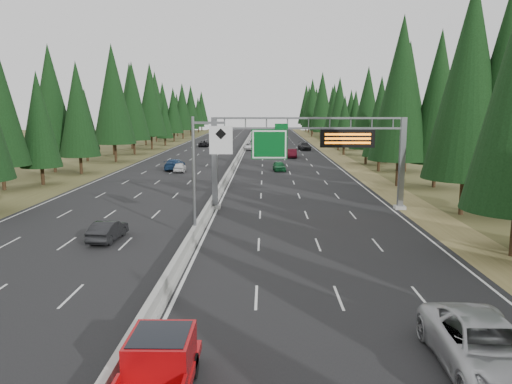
% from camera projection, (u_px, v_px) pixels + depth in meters
% --- Properties ---
extents(road, '(32.00, 260.00, 0.08)m').
position_uv_depth(road, '(239.00, 158.00, 87.40)').
color(road, black).
rests_on(road, ground).
extents(shoulder_right, '(3.60, 260.00, 0.06)m').
position_uv_depth(shoulder_right, '(340.00, 158.00, 87.09)').
color(shoulder_right, olive).
rests_on(shoulder_right, ground).
extents(shoulder_left, '(3.60, 260.00, 0.06)m').
position_uv_depth(shoulder_left, '(138.00, 158.00, 87.71)').
color(shoulder_left, '#454420').
rests_on(shoulder_left, ground).
extents(median_barrier, '(0.70, 260.00, 0.85)m').
position_uv_depth(median_barrier, '(239.00, 156.00, 87.34)').
color(median_barrier, '#9B9A95').
rests_on(median_barrier, road).
extents(sign_gantry, '(16.75, 0.98, 7.80)m').
position_uv_depth(sign_gantry, '(316.00, 149.00, 41.88)').
color(sign_gantry, slate).
rests_on(sign_gantry, road).
extents(hov_sign_pole, '(2.80, 0.50, 8.00)m').
position_uv_depth(hov_sign_pole, '(203.00, 169.00, 32.34)').
color(hov_sign_pole, slate).
rests_on(hov_sign_pole, road).
extents(tree_row_right, '(11.98, 244.76, 18.82)m').
position_uv_depth(tree_row_right, '(375.00, 104.00, 78.80)').
color(tree_row_right, black).
rests_on(tree_row_right, ground).
extents(tree_row_left, '(12.12, 245.26, 18.89)m').
position_uv_depth(tree_row_left, '(101.00, 104.00, 80.77)').
color(tree_row_left, black).
rests_on(tree_row_left, ground).
extents(silver_minivan, '(3.05, 6.40, 1.76)m').
position_uv_depth(silver_minivan, '(486.00, 348.00, 16.03)').
color(silver_minivan, '#AEAFB3').
rests_on(silver_minivan, road).
extents(red_pickup, '(1.98, 5.54, 1.81)m').
position_uv_depth(red_pickup, '(158.00, 366.00, 14.66)').
color(red_pickup, black).
rests_on(red_pickup, road).
extents(car_ahead_green, '(1.91, 4.11, 1.36)m').
position_uv_depth(car_ahead_green, '(279.00, 166.00, 69.04)').
color(car_ahead_green, '#14582B').
rests_on(car_ahead_green, road).
extents(car_ahead_dkred, '(1.74, 4.65, 1.52)m').
position_uv_depth(car_ahead_dkred, '(292.00, 153.00, 87.87)').
color(car_ahead_dkred, '#4F0B17').
rests_on(car_ahead_dkred, road).
extents(car_ahead_dkgrey, '(2.63, 5.71, 1.62)m').
position_uv_depth(car_ahead_dkgrey, '(304.00, 146.00, 103.99)').
color(car_ahead_dkgrey, black).
rests_on(car_ahead_dkgrey, road).
extents(car_ahead_white, '(2.73, 5.39, 1.46)m').
position_uv_depth(car_ahead_white, '(250.00, 146.00, 105.04)').
color(car_ahead_white, silver).
rests_on(car_ahead_white, road).
extents(car_ahead_far, '(2.35, 4.90, 1.62)m').
position_uv_depth(car_ahead_far, '(269.00, 141.00, 119.31)').
color(car_ahead_far, black).
rests_on(car_ahead_far, road).
extents(car_onc_near, '(1.68, 4.10, 1.32)m').
position_uv_depth(car_onc_near, '(108.00, 230.00, 32.46)').
color(car_onc_near, black).
rests_on(car_onc_near, road).
extents(car_onc_blue, '(2.31, 5.45, 1.57)m').
position_uv_depth(car_onc_blue, '(175.00, 164.00, 70.18)').
color(car_onc_blue, navy).
rests_on(car_onc_blue, road).
extents(car_onc_white, '(1.75, 3.89, 1.30)m').
position_uv_depth(car_onc_white, '(180.00, 167.00, 67.89)').
color(car_onc_white, silver).
rests_on(car_onc_white, road).
extents(car_onc_far, '(2.44, 5.24, 1.45)m').
position_uv_depth(car_onc_far, '(205.00, 143.00, 113.82)').
color(car_onc_far, black).
rests_on(car_onc_far, road).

